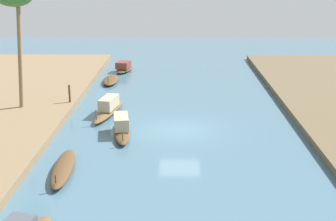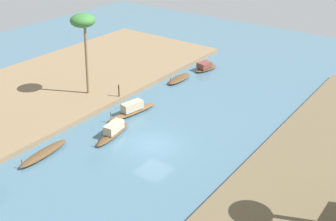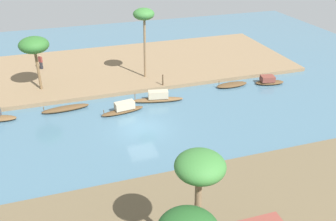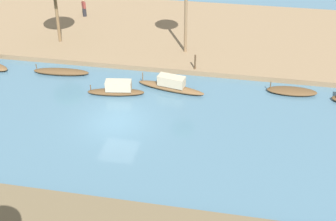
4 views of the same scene
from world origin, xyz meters
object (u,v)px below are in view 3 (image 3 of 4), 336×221
at_px(palm_tree_left_far, 34,46).
at_px(palm_tree_right_tall, 200,171).
at_px(sampan_with_tall_canopy, 269,81).
at_px(sampan_foreground, 123,109).
at_px(sampan_open_hull, 232,85).
at_px(person_on_near_bank, 41,63).
at_px(sampan_near_left_bank, 66,108).
at_px(sampan_downstream_large, 158,98).
at_px(mooring_post, 163,80).
at_px(palm_tree_left_near, 144,16).

height_order(palm_tree_left_far, palm_tree_right_tall, palm_tree_right_tall).
height_order(sampan_with_tall_canopy, sampan_foreground, sampan_foreground).
relative_size(sampan_open_hull, person_on_near_bank, 2.13).
bearing_deg(sampan_near_left_bank, palm_tree_left_far, -72.49).
height_order(sampan_downstream_large, mooring_post, mooring_post).
bearing_deg(sampan_downstream_large, person_on_near_bank, -36.65).
relative_size(mooring_post, palm_tree_left_far, 0.22).
xyz_separation_m(palm_tree_left_near, palm_tree_left_far, (11.40, -0.44, -2.20)).
distance_m(palm_tree_left_far, palm_tree_right_tall, 26.74).
bearing_deg(sampan_with_tall_canopy, sampan_foreground, 16.57).
distance_m(sampan_open_hull, person_on_near_bank, 22.80).
relative_size(sampan_downstream_large, sampan_with_tall_canopy, 1.55).
distance_m(person_on_near_bank, palm_tree_left_far, 7.26).
distance_m(sampan_foreground, palm_tree_left_near, 10.60).
xyz_separation_m(sampan_downstream_large, sampan_with_tall_canopy, (-13.11, -0.46, -0.06)).
distance_m(sampan_with_tall_canopy, palm_tree_right_tall, 26.84).
xyz_separation_m(mooring_post, palm_tree_left_far, (12.60, -3.21, 4.12)).
bearing_deg(sampan_downstream_large, sampan_open_hull, -161.58).
bearing_deg(palm_tree_left_near, palm_tree_right_tall, 81.02).
xyz_separation_m(sampan_near_left_bank, sampan_open_hull, (-17.93, -0.24, -0.03)).
distance_m(sampan_near_left_bank, person_on_near_bank, 11.50).
xyz_separation_m(sampan_open_hull, person_on_near_bank, (19.92, -11.05, 0.99)).
relative_size(sampan_foreground, mooring_post, 3.51).
xyz_separation_m(sampan_near_left_bank, mooring_post, (-10.48, -2.00, 0.81)).
relative_size(sampan_with_tall_canopy, palm_tree_left_near, 0.44).
distance_m(person_on_near_bank, mooring_post, 15.55).
bearing_deg(person_on_near_bank, palm_tree_left_far, -47.41).
relative_size(sampan_near_left_bank, palm_tree_left_far, 0.81).
bearing_deg(sampan_with_tall_canopy, palm_tree_left_far, -2.38).
bearing_deg(palm_tree_left_far, sampan_open_hull, 166.07).
height_order(sampan_near_left_bank, person_on_near_bank, person_on_near_bank).
bearing_deg(palm_tree_left_near, palm_tree_left_far, -2.20).
height_order(sampan_near_left_bank, palm_tree_left_far, palm_tree_left_far).
relative_size(sampan_open_hull, mooring_post, 3.02).
distance_m(sampan_open_hull, palm_tree_left_near, 12.11).
bearing_deg(person_on_near_bank, mooring_post, 7.14).
relative_size(sampan_near_left_bank, sampan_with_tall_canopy, 1.34).
bearing_deg(sampan_open_hull, palm_tree_right_tall, 57.15).
bearing_deg(palm_tree_left_far, palm_tree_right_tall, 106.10).
bearing_deg(sampan_with_tall_canopy, sampan_downstream_large, 12.71).
xyz_separation_m(sampan_downstream_large, sampan_foreground, (3.81, 1.28, -0.01)).
height_order(sampan_near_left_bank, palm_tree_left_near, palm_tree_left_near).
height_order(sampan_downstream_large, sampan_with_tall_canopy, sampan_downstream_large).
bearing_deg(sampan_open_hull, sampan_near_left_bank, -0.69).
bearing_deg(sampan_near_left_bank, sampan_with_tall_canopy, 174.24).
bearing_deg(mooring_post, palm_tree_right_tall, 76.99).
xyz_separation_m(palm_tree_left_far, palm_tree_right_tall, (-7.41, 25.67, 1.11)).
height_order(mooring_post, palm_tree_right_tall, palm_tree_right_tall).
bearing_deg(palm_tree_right_tall, mooring_post, -103.01).
xyz_separation_m(sampan_with_tall_canopy, palm_tree_left_near, (12.89, -5.21, 6.98)).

